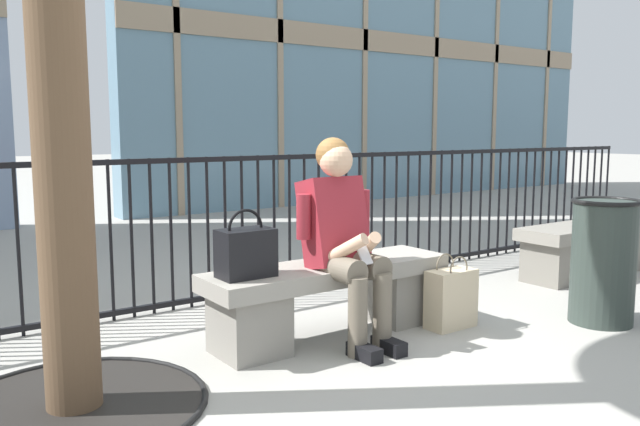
# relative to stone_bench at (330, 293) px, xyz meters

# --- Properties ---
(ground_plane) EXTENTS (60.00, 60.00, 0.00)m
(ground_plane) POSITION_rel_stone_bench_xyz_m (0.00, 0.00, -0.27)
(ground_plane) COLOR #9E9B93
(stone_bench) EXTENTS (1.60, 0.44, 0.45)m
(stone_bench) POSITION_rel_stone_bench_xyz_m (0.00, 0.00, 0.00)
(stone_bench) COLOR gray
(stone_bench) RESTS_ON ground
(seated_person_with_phone) EXTENTS (0.52, 0.66, 1.21)m
(seated_person_with_phone) POSITION_rel_stone_bench_xyz_m (0.00, -0.13, 0.38)
(seated_person_with_phone) COLOR #6B6051
(seated_person_with_phone) RESTS_ON ground
(handbag_on_bench) EXTENTS (0.30, 0.19, 0.38)m
(handbag_on_bench) POSITION_rel_stone_bench_xyz_m (-0.58, -0.01, 0.32)
(handbag_on_bench) COLOR black
(handbag_on_bench) RESTS_ON stone_bench
(shopping_bag) EXTENTS (0.33, 0.17, 0.47)m
(shopping_bag) POSITION_rel_stone_bench_xyz_m (0.73, -0.31, -0.08)
(shopping_bag) COLOR beige
(shopping_bag) RESTS_ON ground
(plaza_railing) EXTENTS (9.76, 0.04, 1.07)m
(plaza_railing) POSITION_rel_stone_bench_xyz_m (-0.00, 1.09, 0.27)
(plaza_railing) COLOR black
(plaza_railing) RESTS_ON ground
(stone_bench_far) EXTENTS (1.60, 0.44, 0.45)m
(stone_bench_far) POSITION_rel_stone_bench_xyz_m (2.86, 0.04, 0.00)
(stone_bench_far) COLOR gray
(stone_bench_far) RESTS_ON ground
(trash_can) EXTENTS (0.43, 0.43, 0.82)m
(trash_can) POSITION_rel_stone_bench_xyz_m (1.61, -0.81, 0.15)
(trash_can) COLOR #2D3833
(trash_can) RESTS_ON ground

